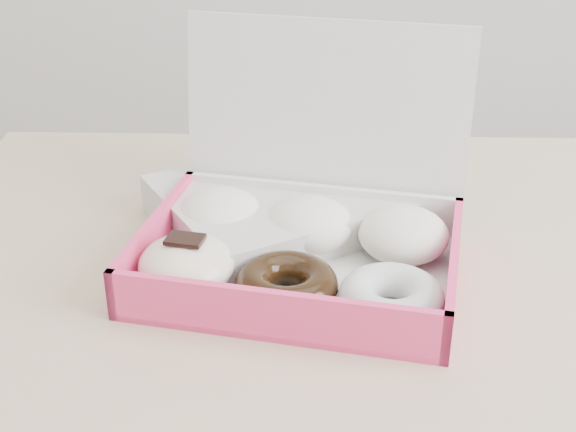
{
  "coord_description": "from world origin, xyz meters",
  "views": [
    {
      "loc": [
        -0.19,
        -0.6,
        1.15
      ],
      "look_at": [
        -0.21,
        0.05,
        0.81
      ],
      "focal_mm": 50.0,
      "sensor_mm": 36.0,
      "label": 1
    }
  ],
  "objects": [
    {
      "name": "table",
      "position": [
        0.0,
        0.0,
        0.67
      ],
      "size": [
        1.2,
        0.8,
        0.75
      ],
      "color": "tan",
      "rests_on": "ground"
    },
    {
      "name": "donut_box",
      "position": [
        -0.2,
        0.06,
        0.78
      ],
      "size": [
        0.33,
        0.3,
        0.21
      ],
      "rotation": [
        0.0,
        0.0,
        -0.19
      ],
      "color": "silver",
      "rests_on": "table"
    },
    {
      "name": "newspapers",
      "position": [
        -0.21,
        0.15,
        0.77
      ],
      "size": [
        0.32,
        0.3,
        0.04
      ],
      "primitive_type": "cube",
      "rotation": [
        0.0,
        0.0,
        0.54
      ],
      "color": "silver",
      "rests_on": "table"
    }
  ]
}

